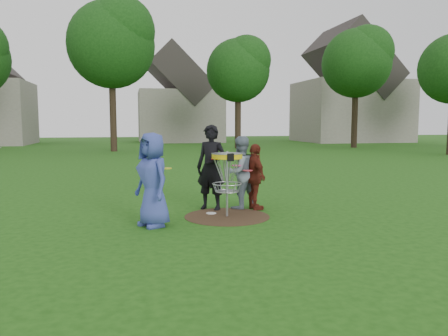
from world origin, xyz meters
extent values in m
plane|color=#19470F|center=(0.00, 0.00, 0.00)|extent=(100.00, 100.00, 0.00)
cylinder|color=#47331E|center=(0.00, 0.00, 0.00)|extent=(1.80, 1.80, 0.01)
imported|color=#374699|center=(-1.57, -0.52, 0.90)|extent=(0.92, 1.04, 1.79)
imported|color=black|center=(-0.18, 0.82, 0.96)|extent=(0.84, 0.79, 1.93)
imported|color=gray|center=(0.49, 0.81, 0.83)|extent=(0.99, 0.89, 1.67)
imported|color=#5D2015|center=(0.78, 0.60, 0.75)|extent=(0.51, 0.93, 1.50)
cylinder|color=white|center=(-0.28, 0.34, 0.01)|extent=(0.22, 0.22, 0.02)
cylinder|color=#9EA0A5|center=(0.00, 0.00, 0.69)|extent=(0.05, 0.05, 1.38)
cylinder|color=#E0BD0B|center=(0.00, 0.00, 1.28)|extent=(0.64, 0.64, 0.10)
cylinder|color=#9EA0A5|center=(0.00, 0.00, 1.34)|extent=(0.66, 0.66, 0.01)
cube|color=black|center=(0.00, -0.33, 1.28)|extent=(0.14, 0.02, 0.16)
torus|color=#9EA0A5|center=(0.00, 0.00, 0.70)|extent=(0.62, 0.62, 0.02)
torus|color=#9EA0A5|center=(0.00, 0.00, 0.54)|extent=(0.50, 0.50, 0.02)
cylinder|color=#9EA0A5|center=(0.00, 0.00, 0.53)|extent=(0.44, 0.44, 0.01)
cylinder|color=#CACD16|center=(-1.30, -0.43, 1.10)|extent=(0.22, 0.22, 0.02)
cylinder|color=#FF1516|center=(-0.12, 0.55, 1.18)|extent=(0.22, 0.22, 0.02)
cylinder|color=#D9397E|center=(0.35, 0.57, 1.02)|extent=(0.22, 0.22, 0.02)
cylinder|color=#DE3A4A|center=(0.56, 0.43, 0.92)|extent=(0.22, 0.22, 0.02)
cylinder|color=#38281C|center=(-3.00, 21.50, 2.31)|extent=(0.46, 0.46, 4.62)
sphere|color=#164211|center=(-3.00, 21.50, 7.04)|extent=(5.72, 5.72, 5.72)
cylinder|color=#38281C|center=(6.00, 23.00, 1.89)|extent=(0.46, 0.46, 3.78)
sphere|color=#164211|center=(6.00, 23.00, 5.76)|extent=(4.68, 4.68, 4.68)
cylinder|color=#38281C|center=(15.00, 22.00, 2.10)|extent=(0.46, 0.46, 4.20)
sphere|color=#164211|center=(15.00, 22.00, 6.40)|extent=(5.20, 5.20, 5.20)
cube|color=gray|center=(3.00, 35.00, 2.50)|extent=(8.00, 7.00, 5.00)
cube|color=#2D2826|center=(3.00, 35.00, 6.44)|extent=(6.11, 7.14, 6.11)
cube|color=gray|center=(20.00, 32.00, 3.00)|extent=(10.00, 8.00, 6.00)
cube|color=#2D2826|center=(20.00, 32.00, 7.80)|extent=(7.64, 8.16, 7.64)
camera|label=1|loc=(-1.98, -8.82, 1.99)|focal=35.00mm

